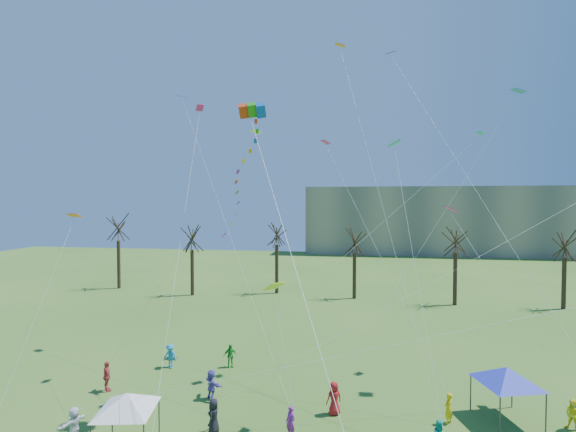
# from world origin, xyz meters

# --- Properties ---
(distant_building) EXTENTS (60.00, 14.00, 15.00)m
(distant_building) POSITION_xyz_m (22.00, 82.00, 7.50)
(distant_building) COLOR gray
(distant_building) RESTS_ON ground
(bare_tree_row) EXTENTS (68.57, 8.00, 10.11)m
(bare_tree_row) POSITION_xyz_m (-0.06, 35.35, 6.61)
(bare_tree_row) COLOR black
(bare_tree_row) RESTS_ON ground
(big_box_kite) EXTENTS (4.18, 7.28, 20.08)m
(big_box_kite) POSITION_xyz_m (-3.71, 7.09, 12.81)
(big_box_kite) COLOR red
(big_box_kite) RESTS_ON ground
(canopy_tent_white) EXTENTS (3.51, 3.51, 2.68)m
(canopy_tent_white) POSITION_xyz_m (-8.68, 3.93, 2.27)
(canopy_tent_white) COLOR #3F3F44
(canopy_tent_white) RESTS_ON ground
(canopy_tent_blue) EXTENTS (3.72, 3.72, 2.90)m
(canopy_tent_blue) POSITION_xyz_m (9.92, 9.25, 2.46)
(canopy_tent_blue) COLOR #3F3F44
(canopy_tent_blue) RESTS_ON ground
(festival_crowd) EXTENTS (27.05, 14.57, 1.85)m
(festival_crowd) POSITION_xyz_m (-1.03, 5.85, 0.87)
(festival_crowd) COLOR red
(festival_crowd) RESTS_ON ground
(small_kites_aloft) EXTENTS (28.17, 17.72, 32.95)m
(small_kites_aloft) POSITION_xyz_m (2.11, 10.84, 13.76)
(small_kites_aloft) COLOR #E55B0C
(small_kites_aloft) RESTS_ON ground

